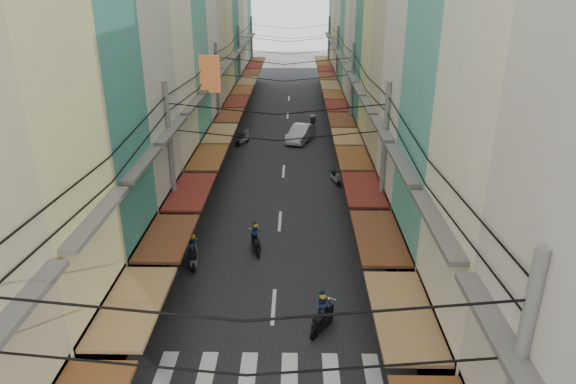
# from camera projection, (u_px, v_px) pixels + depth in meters

# --- Properties ---
(ground) EXTENTS (160.00, 160.00, 0.00)m
(ground) POSITION_uv_depth(u_px,v_px,m) (276.00, 280.00, 22.58)
(ground) COLOR slate
(ground) RESTS_ON ground
(road) EXTENTS (10.00, 80.00, 0.02)m
(road) POSITION_uv_depth(u_px,v_px,m) (285.00, 146.00, 41.07)
(road) COLOR black
(road) RESTS_ON ground
(sidewalk_left) EXTENTS (3.00, 80.00, 0.06)m
(sidewalk_left) POSITION_uv_depth(u_px,v_px,m) (205.00, 145.00, 41.17)
(sidewalk_left) COLOR slate
(sidewalk_left) RESTS_ON ground
(sidewalk_right) EXTENTS (3.00, 80.00, 0.06)m
(sidewalk_right) POSITION_uv_depth(u_px,v_px,m) (367.00, 146.00, 40.96)
(sidewalk_right) COLOR slate
(sidewalk_right) RESTS_ON ground
(crosswalk) EXTENTS (7.55, 2.40, 0.01)m
(crosswalk) POSITION_uv_depth(u_px,v_px,m) (268.00, 377.00, 17.02)
(crosswalk) COLOR silver
(crosswalk) RESTS_ON ground
(building_row_left) EXTENTS (7.80, 67.67, 23.70)m
(building_row_left) POSITION_uv_depth(u_px,v_px,m) (166.00, 20.00, 34.31)
(building_row_left) COLOR beige
(building_row_left) RESTS_ON ground
(building_row_right) EXTENTS (7.80, 68.98, 22.59)m
(building_row_right) POSITION_uv_depth(u_px,v_px,m) (403.00, 27.00, 34.09)
(building_row_right) COLOR teal
(building_row_right) RESTS_ON ground
(utility_poles) EXTENTS (10.20, 66.13, 8.20)m
(utility_poles) POSITION_uv_depth(u_px,v_px,m) (284.00, 73.00, 33.96)
(utility_poles) COLOR slate
(utility_poles) RESTS_ON ground
(white_car) EXTENTS (5.09, 3.27, 1.67)m
(white_car) POSITION_uv_depth(u_px,v_px,m) (300.00, 141.00, 42.26)
(white_car) COLOR silver
(white_car) RESTS_ON ground
(bicycle) EXTENTS (1.67, 1.00, 1.08)m
(bicycle) POSITION_uv_depth(u_px,v_px,m) (450.00, 289.00, 21.90)
(bicycle) COLOR black
(bicycle) RESTS_ON ground
(moving_scooters) EXTENTS (7.62, 31.37, 1.71)m
(moving_scooters) POSITION_uv_depth(u_px,v_px,m) (271.00, 199.00, 29.67)
(moving_scooters) COLOR black
(moving_scooters) RESTS_ON ground
(parked_scooters) EXTENTS (12.89, 12.63, 0.96)m
(parked_scooters) POSITION_uv_depth(u_px,v_px,m) (374.00, 321.00, 19.10)
(parked_scooters) COLOR black
(parked_scooters) RESTS_ON ground
(pedestrians) EXTENTS (14.12, 26.64, 2.12)m
(pedestrians) POSITION_uv_depth(u_px,v_px,m) (176.00, 261.00, 22.06)
(pedestrians) COLOR #2A1F2A
(pedestrians) RESTS_ON ground
(market_umbrella) EXTENTS (2.46, 2.46, 2.59)m
(market_umbrella) POSITION_uv_depth(u_px,v_px,m) (490.00, 314.00, 16.47)
(market_umbrella) COLOR #B2B2B7
(market_umbrella) RESTS_ON ground
(traffic_sign) EXTENTS (0.10, 0.67, 3.06)m
(traffic_sign) POSITION_uv_depth(u_px,v_px,m) (399.00, 253.00, 20.26)
(traffic_sign) COLOR slate
(traffic_sign) RESTS_ON ground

